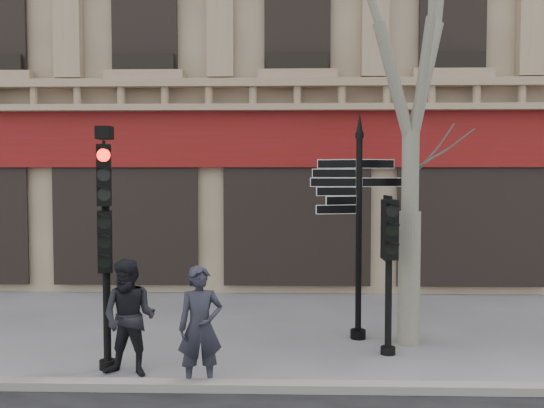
{
  "coord_description": "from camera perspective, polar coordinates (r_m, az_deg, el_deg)",
  "views": [
    {
      "loc": [
        -0.17,
        -9.08,
        2.83
      ],
      "look_at": [
        -0.45,
        0.6,
        2.33
      ],
      "focal_mm": 40.0,
      "sensor_mm": 36.0,
      "label": 1
    }
  ],
  "objects": [
    {
      "name": "traffic_signal_main",
      "position": [
        8.94,
        -15.39,
        -1.17
      ],
      "size": [
        0.44,
        0.37,
        3.48
      ],
      "rotation": [
        0.0,
        0.0,
        0.28
      ],
      "color": "black",
      "rests_on": "ground"
    },
    {
      "name": "kerb",
      "position": [
        8.17,
        2.89,
        -16.84
      ],
      "size": [
        80.0,
        0.25,
        0.12
      ],
      "primitive_type": "cube",
      "color": "gray",
      "rests_on": "ground"
    },
    {
      "name": "pedestrian_b",
      "position": [
        8.78,
        -13.28,
        -10.37
      ],
      "size": [
        0.89,
        0.75,
        1.63
      ],
      "primitive_type": "imported",
      "rotation": [
        0.0,
        0.0,
        -0.17
      ],
      "color": "black",
      "rests_on": "ground"
    },
    {
      "name": "pedestrian_a",
      "position": [
        8.13,
        -6.76,
        -11.47
      ],
      "size": [
        0.66,
        0.52,
        1.61
      ],
      "primitive_type": "imported",
      "rotation": [
        0.0,
        0.0,
        0.25
      ],
      "color": "#23242E",
      "rests_on": "ground"
    },
    {
      "name": "traffic_signal_secondary",
      "position": [
        9.54,
        10.95,
        -3.97
      ],
      "size": [
        0.43,
        0.33,
        2.42
      ],
      "rotation": [
        0.0,
        0.0,
        0.1
      ],
      "color": "black",
      "rests_on": "ground"
    },
    {
      "name": "ground",
      "position": [
        9.52,
        2.7,
        -14.32
      ],
      "size": [
        80.0,
        80.0,
        0.0
      ],
      "primitive_type": "plane",
      "color": "#5D5E62",
      "rests_on": "ground"
    },
    {
      "name": "fingerpost",
      "position": [
        10.3,
        8.2,
        1.55
      ],
      "size": [
        1.66,
        1.66,
        3.84
      ],
      "rotation": [
        0.0,
        0.0,
        0.03
      ],
      "color": "black",
      "rests_on": "ground"
    }
  ]
}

